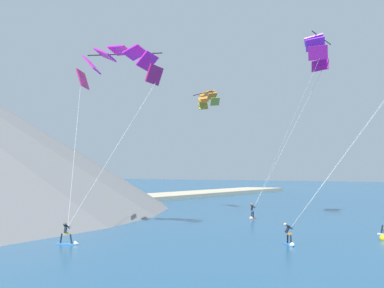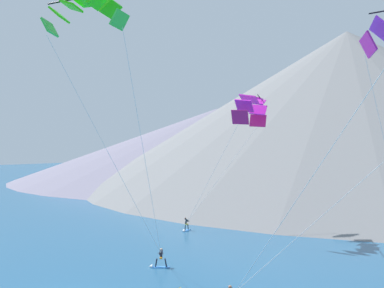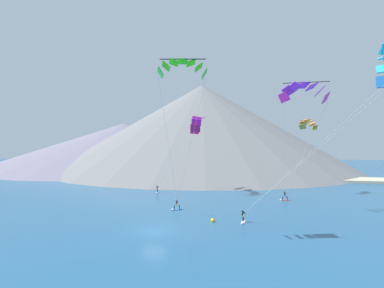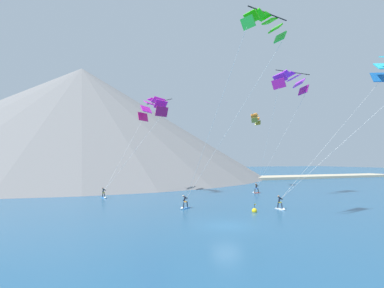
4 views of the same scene
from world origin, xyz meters
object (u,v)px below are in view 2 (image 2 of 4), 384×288
(parafoil_kite_near_lead, at_px, (252,108))
(parafoil_kite_near_trail, at_px, (85,15))
(kitesurfer_near_lead, at_px, (186,227))
(kitesurfer_near_trail, at_px, (158,262))

(parafoil_kite_near_lead, bearing_deg, parafoil_kite_near_trail, -81.46)
(kitesurfer_near_lead, bearing_deg, parafoil_kite_near_lead, 15.08)
(kitesurfer_near_lead, xyz_separation_m, parafoil_kite_near_lead, (7.81, 2.11, 14.02))
(parafoil_kite_near_lead, xyz_separation_m, parafoil_kite_near_trail, (3.90, -25.93, 3.38))
(kitesurfer_near_lead, distance_m, parafoil_kite_near_lead, 16.19)
(kitesurfer_near_lead, bearing_deg, parafoil_kite_near_trail, -63.83)
(kitesurfer_near_lead, relative_size, kitesurfer_near_trail, 1.10)
(parafoil_kite_near_trail, bearing_deg, kitesurfer_near_trail, 110.18)
(parafoil_kite_near_lead, relative_size, parafoil_kite_near_trail, 0.83)
(kitesurfer_near_trail, distance_m, parafoil_kite_near_trail, 20.68)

